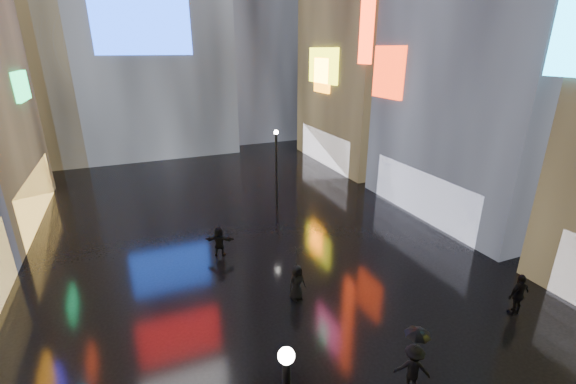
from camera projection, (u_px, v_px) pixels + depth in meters
ground at (237, 227)px, 23.06m from camera, size 140.00×140.00×0.00m
lamp_far at (276, 164)px, 25.14m from camera, size 0.30×0.30×5.20m
pedestrian_2 at (413, 368)px, 11.79m from camera, size 1.25×1.12×1.68m
pedestrian_3 at (519, 294)px, 15.23m from camera, size 1.06×0.46×1.80m
pedestrian_4 at (297, 282)px, 16.20m from camera, size 0.84×0.62×1.59m
pedestrian_5 at (219, 242)px, 19.63m from camera, size 1.53×1.04×1.58m
umbrella_1 at (417, 338)px, 11.38m from camera, size 0.90×0.90×0.65m
umbrella_2 at (297, 257)px, 15.78m from camera, size 1.24×1.25×0.82m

